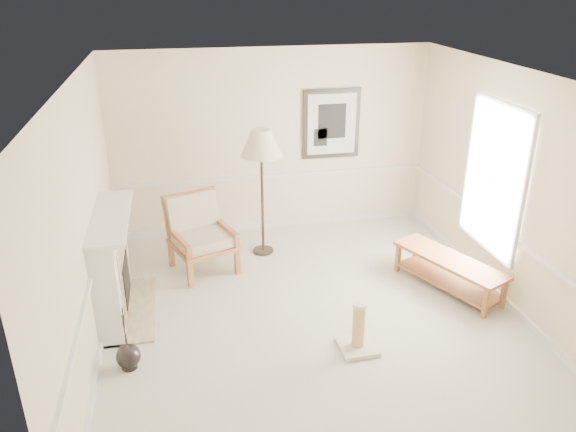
% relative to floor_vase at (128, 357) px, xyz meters
% --- Properties ---
extents(ground, '(5.50, 5.50, 0.00)m').
position_rel_floor_vase_xyz_m(ground, '(2.15, 0.55, -0.14)').
color(ground, silver).
rests_on(ground, ground).
extents(room, '(5.04, 5.54, 2.92)m').
position_rel_floor_vase_xyz_m(room, '(2.29, 0.63, 1.73)').
color(room, beige).
rests_on(room, ground).
extents(fireplace, '(0.64, 1.64, 1.31)m').
position_rel_floor_vase_xyz_m(fireplace, '(-0.19, 1.15, 0.50)').
color(fireplace, white).
rests_on(fireplace, ground).
extents(floor_vase, '(0.26, 0.26, 0.77)m').
position_rel_floor_vase_xyz_m(floor_vase, '(0.00, 0.00, 0.00)').
color(floor_vase, black).
rests_on(floor_vase, ground).
extents(armchair, '(1.04, 1.07, 1.06)m').
position_rel_floor_vase_xyz_m(armchair, '(0.89, 2.14, 0.43)').
color(armchair, '#AC6F37').
rests_on(armchair, ground).
extents(floor_lamp, '(0.65, 0.65, 1.89)m').
position_rel_floor_vase_xyz_m(floor_lamp, '(1.84, 2.41, 1.51)').
color(floor_lamp, black).
rests_on(floor_lamp, ground).
extents(bench, '(1.09, 1.65, 0.46)m').
position_rel_floor_vase_xyz_m(bench, '(4.07, 0.85, 0.16)').
color(bench, '#AC6F37').
rests_on(bench, ground).
extents(scratching_post, '(0.43, 0.43, 0.60)m').
position_rel_floor_vase_xyz_m(scratching_post, '(2.49, -0.17, 0.05)').
color(scratching_post, silver).
rests_on(scratching_post, ground).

